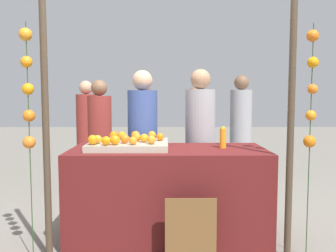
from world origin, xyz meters
TOP-DOWN VIEW (x-y plane):
  - ground_plane at (0.00, 0.00)m, footprint 24.00×24.00m
  - stall_counter at (0.00, 0.00)m, footprint 1.83×0.81m
  - orange_tray at (-0.37, 0.05)m, footprint 0.74×0.65m
  - orange_0 at (-0.08, 0.11)m, footprint 0.07×0.07m
  - orange_1 at (-0.31, -0.18)m, footprint 0.07×0.07m
  - orange_2 at (-0.67, -0.17)m, footprint 0.09×0.09m
  - orange_3 at (-0.46, 0.24)m, footprint 0.08×0.08m
  - orange_4 at (-0.22, -0.00)m, footprint 0.08×0.08m
  - orange_5 at (-0.47, -0.18)m, footprint 0.09×0.09m
  - orange_6 at (-0.55, -0.21)m, footprint 0.08×0.08m
  - orange_7 at (-0.32, 0.19)m, footprint 0.09×0.09m
  - orange_8 at (-0.15, -0.13)m, footprint 0.08×0.08m
  - orange_9 at (-0.40, -0.07)m, footprint 0.08×0.08m
  - orange_10 at (-0.16, 0.29)m, footprint 0.08×0.08m
  - orange_11 at (-0.55, 0.24)m, footprint 0.08×0.08m
  - orange_12 at (-0.65, -0.08)m, footprint 0.08×0.08m
  - orange_13 at (-0.30, 0.06)m, footprint 0.08×0.08m
  - juice_bottle at (0.52, 0.03)m, footprint 0.06×0.06m
  - chalkboard_sign at (0.17, -0.57)m, footprint 0.41×0.03m
  - vendor_left at (-0.28, 0.62)m, footprint 0.33×0.33m
  - vendor_right at (0.36, 0.64)m, footprint 0.33×0.33m
  - crowd_person_0 at (-0.89, 1.41)m, footprint 0.31×0.31m
  - crowd_person_1 at (-0.35, 2.22)m, footprint 0.32×0.32m
  - crowd_person_2 at (0.45, 2.38)m, footprint 0.30×0.30m
  - crowd_person_3 at (1.15, 2.24)m, footprint 0.33×0.33m
  - crowd_person_4 at (-1.28, 2.38)m, footprint 0.32×0.32m
  - canopy_post_left at (-0.99, -0.44)m, footprint 0.06×0.06m
  - canopy_post_right at (0.99, -0.44)m, footprint 0.06×0.06m
  - garland_strand_left at (-1.12, -0.47)m, footprint 0.11×0.11m
  - garland_strand_right at (1.16, -0.44)m, footprint 0.10×0.12m

SIDE VIEW (x-z plane):
  - ground_plane at x=0.00m, z-range 0.00..0.00m
  - chalkboard_sign at x=0.17m, z-range -0.01..0.55m
  - stall_counter at x=0.00m, z-range 0.00..0.86m
  - crowd_person_2 at x=0.45m, z-range -0.05..1.45m
  - crowd_person_0 at x=-0.89m, z-range -0.05..1.51m
  - crowd_person_4 at x=-1.28m, z-range -0.05..1.54m
  - crowd_person_1 at x=-0.35m, z-range -0.06..1.56m
  - vendor_left at x=-0.28m, z-range -0.06..1.58m
  - vendor_right at x=0.36m, z-range -0.06..1.59m
  - crowd_person_3 at x=1.15m, z-range -0.06..1.61m
  - orange_tray at x=-0.37m, z-range 0.86..0.92m
  - juice_bottle at x=0.52m, z-range 0.86..1.06m
  - orange_0 at x=-0.08m, z-range 0.92..1.00m
  - orange_1 at x=-0.31m, z-range 0.92..1.00m
  - orange_13 at x=-0.30m, z-range 0.92..1.00m
  - orange_10 at x=-0.16m, z-range 0.92..1.00m
  - orange_12 at x=-0.65m, z-range 0.92..1.00m
  - orange_3 at x=-0.46m, z-range 0.92..1.00m
  - orange_8 at x=-0.15m, z-range 0.92..1.00m
  - orange_4 at x=-0.22m, z-range 0.92..1.00m
  - orange_11 at x=-0.55m, z-range 0.92..1.00m
  - orange_6 at x=-0.55m, z-range 0.92..1.00m
  - orange_9 at x=-0.40m, z-range 0.92..1.01m
  - orange_5 at x=-0.47m, z-range 0.92..1.01m
  - orange_7 at x=-0.32m, z-range 0.92..1.01m
  - orange_2 at x=-0.67m, z-range 0.92..1.01m
  - canopy_post_left at x=-0.99m, z-range 0.00..2.13m
  - canopy_post_right at x=0.99m, z-range 0.00..2.13m
  - garland_strand_right at x=1.16m, z-range 0.42..2.36m
  - garland_strand_left at x=-1.12m, z-range 0.43..2.37m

